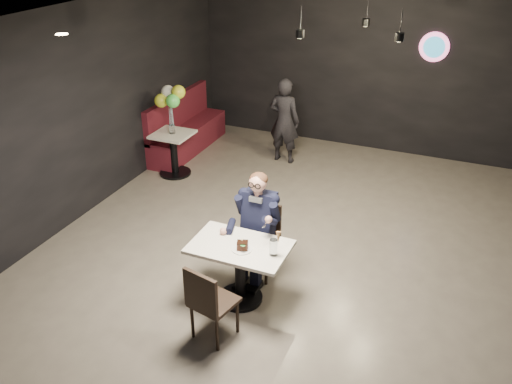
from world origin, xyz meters
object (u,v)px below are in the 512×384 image
at_px(chair_far, 259,242).
at_px(seated_man, 259,224).
at_px(chair_near, 214,300).
at_px(passerby, 284,121).
at_px(main_table, 240,273).
at_px(booth_bench, 187,124).
at_px(balloon_vase, 172,129).
at_px(sundae_glass, 273,247).
at_px(side_table, 174,153).

bearing_deg(chair_far, seated_man, 90.00).
distance_m(chair_near, seated_man, 1.23).
distance_m(seated_man, passerby, 3.48).
distance_m(main_table, booth_bench, 4.56).
distance_m(booth_bench, balloon_vase, 1.09).
bearing_deg(sundae_glass, chair_near, -123.63).
height_order(chair_far, passerby, passerby).
bearing_deg(passerby, booth_bench, 11.52).
height_order(booth_bench, passerby, passerby).
xyz_separation_m(main_table, passerby, (-0.92, 3.90, 0.39)).
relative_size(chair_near, sundae_glass, 4.77).
bearing_deg(chair_near, main_table, 102.85).
relative_size(main_table, booth_bench, 0.52).
height_order(booth_bench, balloon_vase, booth_bench).
relative_size(sundae_glass, side_table, 0.25).
bearing_deg(main_table, seated_man, 90.00).
height_order(booth_bench, side_table, booth_bench).
bearing_deg(seated_man, side_table, 139.43).
relative_size(seated_man, booth_bench, 0.68).
distance_m(main_table, chair_far, 0.56).
bearing_deg(sundae_glass, main_table, 176.43).
height_order(seated_man, balloon_vase, seated_man).
distance_m(seated_man, sundae_glass, 0.72).
bearing_deg(side_table, seated_man, -40.57).
bearing_deg(balloon_vase, passerby, 39.65).
relative_size(booth_bench, passerby, 1.39).
distance_m(main_table, balloon_vase, 3.62).
bearing_deg(main_table, passerby, 103.23).
bearing_deg(chair_near, passerby, 114.25).
distance_m(chair_near, sundae_glass, 0.84).
bearing_deg(chair_far, chair_near, -90.00).
bearing_deg(sundae_glass, seated_man, 125.69).
relative_size(main_table, chair_near, 1.20).
distance_m(sundae_glass, booth_bench, 4.85).
distance_m(main_table, chair_near, 0.65).
xyz_separation_m(main_table, balloon_vase, (-2.44, 2.64, 0.45)).
bearing_deg(chair_far, side_table, 139.43).
bearing_deg(side_table, passerby, 39.65).
relative_size(chair_far, booth_bench, 0.44).
relative_size(sundae_glass, balloon_vase, 1.27).
relative_size(sundae_glass, booth_bench, 0.09).
xyz_separation_m(sundae_glass, balloon_vase, (-2.85, 2.67, -0.02)).
bearing_deg(chair_near, chair_far, 102.85).
xyz_separation_m(seated_man, balloon_vase, (-2.44, 2.09, 0.11)).
bearing_deg(chair_far, passerby, 105.31).
xyz_separation_m(seated_man, booth_bench, (-2.74, 3.09, -0.19)).
relative_size(main_table, seated_man, 0.76).
height_order(main_table, passerby, passerby).
bearing_deg(main_table, sundae_glass, -3.57).
height_order(seated_man, sundae_glass, seated_man).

